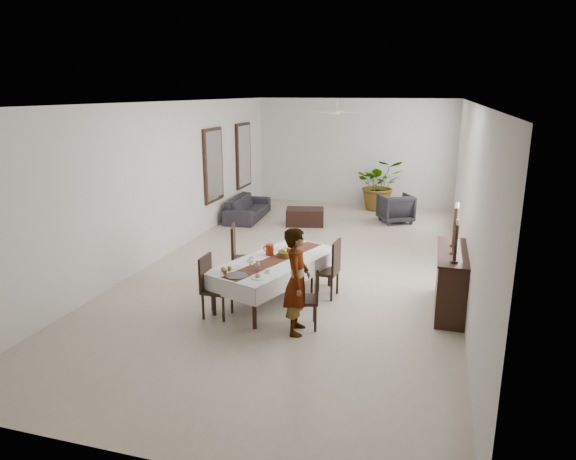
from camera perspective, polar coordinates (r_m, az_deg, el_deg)
The scene contains 87 objects.
floor at distance 10.48m, azimuth 1.91°, elevation -3.75°, with size 6.00×12.00×0.00m, color #C0B099.
ceiling at distance 9.92m, azimuth 2.08°, elevation 14.02°, with size 6.00×12.00×0.02m, color white.
wall_back at distance 15.90m, azimuth 7.40°, elevation 8.56°, with size 6.00×0.02×3.20m, color silver.
wall_front at distance 4.71m, azimuth -16.51°, elevation -7.91°, with size 6.00×0.02×3.20m, color silver.
wall_left at distance 11.19m, azimuth -13.14°, elevation 5.53°, with size 0.02×12.00×3.20m, color silver.
wall_right at distance 9.80m, azimuth 19.29°, elevation 3.74°, with size 0.02×12.00×3.20m, color silver.
dining_table_top at distance 8.50m, azimuth -1.38°, elevation -3.52°, with size 0.93×2.23×0.05m, color black.
table_leg_fl at distance 8.12m, azimuth -8.25°, elevation -7.22°, with size 0.07×0.07×0.65m, color black.
table_leg_fr at distance 7.61m, azimuth -3.75°, elevation -8.66°, with size 0.07×0.07×0.65m, color black.
table_leg_bl at distance 9.65m, azimuth 0.50°, elevation -3.39°, with size 0.07×0.07×0.65m, color black.
table_leg_br at distance 9.23m, azimuth 4.67°, elevation -4.32°, with size 0.07×0.07×0.65m, color black.
tablecloth_top at distance 8.49m, azimuth -1.38°, elevation -3.34°, with size 1.10×2.40×0.01m, color silver.
tablecloth_drape_left at distance 8.86m, azimuth -4.19°, elevation -3.51°, with size 0.01×2.40×0.28m, color silver.
tablecloth_drape_right at distance 8.24m, azimuth 1.66°, elevation -4.93°, with size 0.01×2.40×0.28m, color white.
tablecloth_drape_near at distance 7.68m, azimuth -6.80°, elevation -6.57°, with size 1.10×0.01×0.28m, color silver.
tablecloth_drape_far at distance 9.47m, azimuth 3.00°, elevation -2.25°, with size 1.10×0.01×0.28m, color white.
table_runner at distance 8.49m, azimuth -1.38°, elevation -3.29°, with size 0.33×2.33×0.00m, color maroon.
red_pitcher at distance 8.70m, azimuth -2.05°, elevation -2.20°, with size 0.14×0.14×0.19m, color maroon.
pitcher_handle at distance 8.75m, azimuth -2.46°, elevation -2.11°, with size 0.11×0.11×0.02m, color maroon.
wine_glass_near at distance 7.95m, azimuth -3.38°, elevation -4.03°, with size 0.07×0.07×0.16m, color silver.
wine_glass_mid at distance 8.14m, azimuth -4.09°, elevation -3.57°, with size 0.07×0.07×0.16m, color white.
teacup_right at distance 7.90m, azimuth -2.21°, elevation -4.53°, with size 0.08×0.08×0.06m, color white.
saucer_right at distance 7.91m, azimuth -2.21°, elevation -4.68°, with size 0.14×0.14×0.01m, color white.
teacup_left at distance 8.40m, azimuth -4.24°, elevation -3.33°, with size 0.08×0.08×0.06m, color silver.
saucer_left at distance 8.41m, azimuth -4.24°, elevation -3.48°, with size 0.14×0.14×0.01m, color silver.
plate_near_right at distance 7.69m, azimuth -3.33°, elevation -5.28°, with size 0.22×0.22×0.01m, color silver.
bread_near_right at distance 7.68m, azimuth -3.33°, elevation -5.10°, with size 0.08×0.08×0.08m, color tan.
plate_near_left at distance 8.15m, azimuth -5.92°, elevation -4.14°, with size 0.22×0.22×0.01m, color white.
plate_far_left at distance 9.05m, azimuth -0.93°, elevation -2.08°, with size 0.22×0.22×0.01m, color silver.
serving_tray at distance 7.77m, azimuth -5.75°, elevation -5.08°, with size 0.34×0.34×0.02m, color #434449.
jam_jar_a at distance 7.88m, azimuth -7.01°, elevation -4.64°, with size 0.06×0.06×0.07m, color maroon.
jam_jar_b at distance 7.97m, azimuth -7.23°, elevation -4.40°, with size 0.06×0.06×0.07m, color #9A5316.
jam_jar_c at distance 8.01m, azimuth -6.53°, elevation -4.29°, with size 0.06×0.06×0.07m, color brown.
fruit_basket at distance 8.63m, azimuth -0.20°, elevation -2.67°, with size 0.28×0.28×0.09m, color brown.
fruit_red at distance 8.60m, azimuth 0.02°, elevation -2.23°, with size 0.08×0.08×0.08m, color #A61510.
fruit_green at distance 8.65m, azimuth -0.29°, elevation -2.14°, with size 0.07×0.07×0.07m, color olive.
fruit_yellow at distance 8.57m, azimuth -0.38°, elevation -2.31°, with size 0.08×0.08×0.08m, color yellow.
chair_right_near_seat at distance 7.63m, azimuth 1.76°, elevation -7.76°, with size 0.41×0.41×0.05m, color black.
chair_right_near_leg_fl at distance 7.57m, azimuth 3.06°, elevation -9.82°, with size 0.04×0.04×0.40m, color black.
chair_right_near_leg_fr at distance 7.88m, azimuth 2.95°, elevation -8.79°, with size 0.04×0.04×0.40m, color black.
chair_right_near_leg_bl at distance 7.56m, azimuth 0.49°, elevation -9.83°, with size 0.04×0.04×0.40m, color black.
chair_right_near_leg_br at distance 7.87m, azimuth 0.48°, elevation -8.80°, with size 0.04×0.04×0.40m, color black.
chair_right_near_back at distance 7.53m, azimuth 3.20°, elevation -5.80°, with size 0.41×0.04×0.52m, color black.
chair_right_far_seat at distance 8.74m, azimuth 4.12°, elevation -4.62°, with size 0.42×0.42×0.05m, color black.
chair_right_far_leg_fl at distance 8.62m, azimuth 4.85°, elevation -6.59°, with size 0.04×0.04×0.42m, color black.
chair_right_far_leg_fr at distance 8.93m, azimuth 5.50°, elevation -5.81°, with size 0.04×0.04×0.42m, color black.
chair_right_far_leg_bl at distance 8.72m, azimuth 2.65°, elevation -6.30°, with size 0.04×0.04×0.42m, color black.
chair_right_far_leg_br at distance 9.03m, azimuth 3.37°, elevation -5.54°, with size 0.04×0.04×0.42m, color black.
chair_right_far_back at distance 8.60m, azimuth 5.39°, elevation -2.96°, with size 0.42×0.04×0.54m, color black.
chair_left_near_seat at distance 8.04m, azimuth -7.88°, elevation -6.65°, with size 0.41×0.41×0.05m, color black.
chair_left_near_leg_fl at distance 8.33m, azimuth -8.41°, elevation -7.55°, with size 0.04×0.04×0.41m, color black.
chair_left_near_leg_fr at distance 8.05m, azimuth -9.42°, elevation -8.42°, with size 0.04×0.04×0.41m, color black.
chair_left_near_leg_bl at distance 8.20m, azimuth -6.25°, elevation -7.85°, with size 0.04×0.04×0.41m, color black.
chair_left_near_leg_br at distance 7.92m, azimuth -7.19°, elevation -8.75°, with size 0.04×0.04×0.41m, color black.
chair_left_near_back at distance 8.01m, azimuth -9.17°, elevation -4.62°, with size 0.41×0.04×0.52m, color black.
chair_left_far_seat at distance 9.14m, azimuth -4.68°, elevation -3.35°, with size 0.48×0.48×0.05m, color black.
chair_left_far_leg_fl at distance 9.43m, azimuth -5.77°, elevation -4.50°, with size 0.05×0.05×0.47m, color black.
chair_left_far_leg_fr at distance 9.06m, azimuth -5.96°, elevation -5.34°, with size 0.05×0.05×0.47m, color black.
chair_left_far_leg_bl at distance 9.40m, azimuth -3.38°, elevation -4.50°, with size 0.05×0.05×0.47m, color black.
chair_left_far_leg_br at distance 9.04m, azimuth -3.46°, elevation -5.34°, with size 0.05×0.05×0.47m, color black.
chair_left_far_back at distance 9.06m, azimuth -6.10°, elevation -1.39°, with size 0.48×0.04×0.61m, color black.
woman at distance 7.33m, azimuth 1.01°, elevation -5.71°, with size 0.57×0.38×1.57m, color gray.
sideboard_body at distance 8.57m, azimuth 17.62°, elevation -5.50°, with size 0.43×1.59×0.96m, color black.
sideboard_top at distance 8.41m, azimuth 17.88°, elevation -2.35°, with size 0.47×1.66×0.03m, color black.
candlestick_near_base at distance 7.84m, azimuth 17.98°, elevation -3.37°, with size 0.11×0.11×0.03m, color black.
candlestick_near_shaft at distance 7.76m, azimuth 18.15°, elevation -1.40°, with size 0.05×0.05×0.53m, color black.
candlestick_near_candle at distance 7.68m, azimuth 18.34°, elevation 0.81°, with size 0.04×0.04×0.09m, color beige.
candlestick_mid_base at distance 8.25m, azimuth 17.92°, elevation -2.46°, with size 0.11×0.11×0.03m, color black.
candlestick_mid_shaft at distance 8.15m, azimuth 18.13°, elevation -0.04°, with size 0.05×0.05×0.69m, color black.
candlestick_mid_candle at distance 8.06m, azimuth 18.35°, elevation 2.62°, with size 0.04×0.04×0.09m, color white.
candlestick_far_base at distance 8.66m, azimuth 17.87°, elevation -1.64°, with size 0.11×0.11×0.03m, color black.
candlestick_far_shaft at distance 8.58m, azimuth 18.03°, elevation 0.34°, with size 0.05×0.05×0.58m, color black.
candlestick_far_candle at distance 8.50m, azimuth 18.22°, elevation 2.52°, with size 0.04×0.04×0.09m, color silver.
sofa at distance 14.18m, azimuth -4.48°, elevation 2.50°, with size 2.04×0.80×0.60m, color #2A272C.
armchair at distance 14.00m, azimuth 11.86°, elevation 2.38°, with size 0.81×0.83×0.75m, color #2A282D.
coffee_table at distance 13.45m, azimuth 1.90°, elevation 1.48°, with size 0.97×0.65×0.43m, color black.
potted_plant at distance 15.36m, azimuth 10.14°, elevation 5.01°, with size 1.35×1.17×1.50m, color #255B24.
mirror_frame_near at distance 13.11m, azimuth -8.30°, elevation 7.13°, with size 0.06×1.05×1.85m, color black.
mirror_glass_near at distance 13.10m, azimuth -8.16°, elevation 7.13°, with size 0.01×0.90×1.70m, color silver.
mirror_frame_far at distance 15.03m, azimuth -4.98°, elevation 8.24°, with size 0.06×1.05×1.85m, color black.
mirror_glass_far at distance 15.02m, azimuth -4.86°, elevation 8.24°, with size 0.01×0.90×1.70m, color white.
fan_rod at distance 12.85m, azimuth 5.46°, elevation 13.78°, with size 0.04×0.04×0.20m, color silver.
fan_hub at distance 12.86m, azimuth 5.44°, elevation 12.89°, with size 0.16×0.16×0.08m, color white.
fan_blade_n at distance 13.20m, azimuth 5.73°, elevation 12.94°, with size 0.10×0.55×0.01m, color white.
fan_blade_s at distance 12.51m, azimuth 5.12°, elevation 12.83°, with size 0.10×0.55×0.01m, color white.
fan_blade_e at distance 12.79m, azimuth 7.01°, elevation 12.83°, with size 0.55×0.10×0.01m, color silver.
fan_blade_w at distance 12.93m, azimuth 3.87°, elevation 12.93°, with size 0.55×0.10×0.01m, color silver.
Camera 1 is at (2.43, -9.61, 3.40)m, focal length 32.00 mm.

